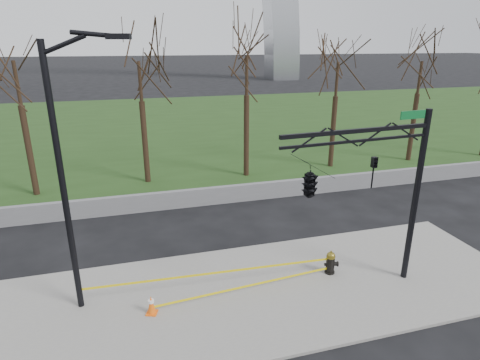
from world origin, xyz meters
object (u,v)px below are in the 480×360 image
object	(u,v)px
traffic_cone	(151,305)
traffic_signal_mast	(333,178)
street_light	(68,166)
fire_hydrant	(331,263)

from	to	relation	value
traffic_cone	traffic_signal_mast	world-z (taller)	traffic_signal_mast
street_light	traffic_signal_mast	bearing A→B (deg)	7.90
fire_hydrant	traffic_cone	distance (m)	6.32
street_light	traffic_signal_mast	distance (m)	7.52
traffic_cone	traffic_signal_mast	distance (m)	6.64
street_light	traffic_cone	bearing A→B (deg)	-6.37
fire_hydrant	traffic_cone	world-z (taller)	fire_hydrant
fire_hydrant	traffic_cone	size ratio (longest dim) A/B	1.42
fire_hydrant	traffic_cone	xyz separation A→B (m)	(-6.30, -0.56, -0.10)
traffic_cone	street_light	xyz separation A→B (m)	(-1.89, 0.92, 4.29)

